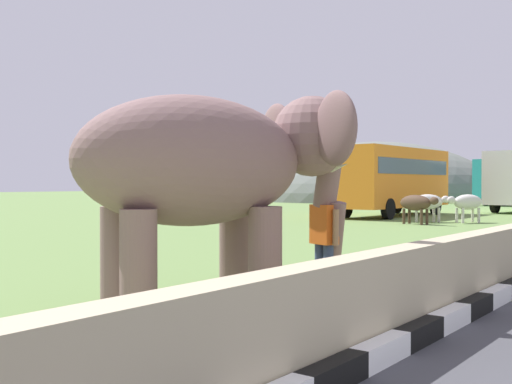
% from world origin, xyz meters
% --- Properties ---
extents(barrier_parapet, '(28.00, 0.36, 1.00)m').
position_xyz_m(barrier_parapet, '(2.00, 3.79, 0.50)').
color(barrier_parapet, tan).
rests_on(barrier_parapet, ground_plane).
extents(elephant, '(4.02, 3.25, 2.97)m').
position_xyz_m(elephant, '(1.87, 6.30, 1.95)').
color(elephant, '#7C5D5B').
rests_on(elephant, ground_plane).
extents(person_handler, '(0.36, 0.64, 1.66)m').
position_xyz_m(person_handler, '(3.51, 5.64, 0.93)').
color(person_handler, navy).
rests_on(person_handler, ground_plane).
extents(bus_orange, '(9.08, 2.64, 3.50)m').
position_xyz_m(bus_orange, '(25.55, 14.81, 2.08)').
color(bus_orange, orange).
rests_on(bus_orange, ground_plane).
extents(cow_near, '(1.82, 1.38, 1.23)m').
position_xyz_m(cow_near, '(21.72, 11.33, 0.87)').
color(cow_near, beige).
rests_on(cow_near, ground_plane).
extents(cow_mid, '(0.97, 1.93, 1.23)m').
position_xyz_m(cow_mid, '(20.19, 11.25, 0.87)').
color(cow_mid, '#473323').
rests_on(cow_mid, ground_plane).
extents(cow_far, '(1.87, 1.24, 1.23)m').
position_xyz_m(cow_far, '(22.44, 9.90, 0.87)').
color(cow_far, beige).
rests_on(cow_far, ground_plane).
extents(hill_east, '(29.96, 23.97, 11.98)m').
position_xyz_m(hill_east, '(55.00, 30.14, 0.00)').
color(hill_east, slate).
rests_on(hill_east, ground_plane).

